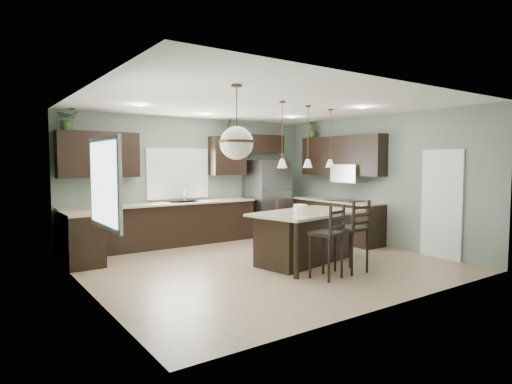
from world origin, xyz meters
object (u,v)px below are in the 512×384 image
object	(u,v)px
kitchen_island	(307,237)
plant_back_left	(68,119)
bar_stool_center	(351,236)
refrigerator	(268,198)
serving_dish	(300,209)
bar_stool_left	(326,242)

from	to	relation	value
kitchen_island	plant_back_left	size ratio (longest dim) A/B	4.87
kitchen_island	plant_back_left	xyz separation A→B (m)	(-3.35, 2.96, 2.15)
kitchen_island	bar_stool_center	distance (m)	0.93
refrigerator	serving_dish	bearing A→B (deg)	-115.66
bar_stool_left	plant_back_left	bearing A→B (deg)	115.42
plant_back_left	bar_stool_left	bearing A→B (deg)	-53.52
kitchen_island	serving_dish	size ratio (longest dim) A/B	8.60
bar_stool_left	plant_back_left	world-z (taller)	plant_back_left
refrigerator	bar_stool_center	size ratio (longest dim) A/B	1.55
refrigerator	bar_stool_left	size ratio (longest dim) A/B	1.60
kitchen_island	bar_stool_center	xyz separation A→B (m)	(0.15, -0.91, 0.13)
kitchen_island	bar_stool_center	world-z (taller)	bar_stool_center
serving_dish	bar_stool_left	distance (m)	1.04
kitchen_island	serving_dish	distance (m)	0.57
refrigerator	kitchen_island	bearing A→B (deg)	-112.54
bar_stool_center	kitchen_island	bearing A→B (deg)	98.63
refrigerator	plant_back_left	size ratio (longest dim) A/B	4.36
serving_dish	bar_stool_center	xyz separation A→B (m)	(0.35, -0.87, -0.40)
refrigerator	serving_dish	distance (m)	3.05
bar_stool_left	refrigerator	bearing A→B (deg)	55.57
serving_dish	kitchen_island	bearing A→B (deg)	11.50
serving_dish	refrigerator	bearing A→B (deg)	64.34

